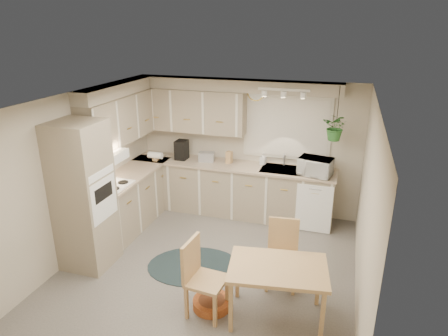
# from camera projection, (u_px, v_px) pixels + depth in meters

# --- Properties ---
(floor) EXTENTS (4.20, 4.20, 0.00)m
(floor) POSITION_uv_depth(u_px,v_px,m) (209.00, 268.00, 5.70)
(floor) COLOR slate
(floor) RESTS_ON ground
(ceiling) EXTENTS (4.20, 4.20, 0.00)m
(ceiling) POSITION_uv_depth(u_px,v_px,m) (206.00, 100.00, 4.87)
(ceiling) COLOR white
(ceiling) RESTS_ON wall_back
(wall_back) EXTENTS (4.00, 0.04, 2.40)m
(wall_back) POSITION_uv_depth(u_px,v_px,m) (247.00, 146.00, 7.17)
(wall_back) COLOR #BAAF9A
(wall_back) RESTS_ON floor
(wall_front) EXTENTS (4.00, 0.04, 2.40)m
(wall_front) POSITION_uv_depth(u_px,v_px,m) (125.00, 284.00, 3.40)
(wall_front) COLOR #BAAF9A
(wall_front) RESTS_ON floor
(wall_left) EXTENTS (0.04, 4.20, 2.40)m
(wall_left) POSITION_uv_depth(u_px,v_px,m) (79.00, 174.00, 5.85)
(wall_left) COLOR #BAAF9A
(wall_left) RESTS_ON floor
(wall_right) EXTENTS (0.04, 4.20, 2.40)m
(wall_right) POSITION_uv_depth(u_px,v_px,m) (367.00, 210.00, 4.72)
(wall_right) COLOR #BAAF9A
(wall_right) RESTS_ON floor
(base_cab_left) EXTENTS (0.60, 1.85, 0.90)m
(base_cab_left) POSITION_uv_depth(u_px,v_px,m) (132.00, 200.00, 6.80)
(base_cab_left) COLOR #9D9176
(base_cab_left) RESTS_ON floor
(base_cab_back) EXTENTS (3.60, 0.60, 0.90)m
(base_cab_back) POSITION_uv_depth(u_px,v_px,m) (231.00, 190.00, 7.21)
(base_cab_back) COLOR #9D9176
(base_cab_back) RESTS_ON floor
(counter_left) EXTENTS (0.64, 1.89, 0.04)m
(counter_left) POSITION_uv_depth(u_px,v_px,m) (130.00, 174.00, 6.64)
(counter_left) COLOR tan
(counter_left) RESTS_ON base_cab_left
(counter_back) EXTENTS (3.64, 0.64, 0.04)m
(counter_back) POSITION_uv_depth(u_px,v_px,m) (231.00, 165.00, 7.04)
(counter_back) COLOR tan
(counter_back) RESTS_ON base_cab_back
(oven_stack) EXTENTS (0.65, 0.65, 2.10)m
(oven_stack) POSITION_uv_depth(u_px,v_px,m) (84.00, 196.00, 5.47)
(oven_stack) COLOR #9D9176
(oven_stack) RESTS_ON floor
(wall_oven_face) EXTENTS (0.02, 0.56, 0.58)m
(wall_oven_face) POSITION_uv_depth(u_px,v_px,m) (104.00, 199.00, 5.38)
(wall_oven_face) COLOR white
(wall_oven_face) RESTS_ON oven_stack
(upper_cab_left) EXTENTS (0.35, 2.00, 0.75)m
(upper_cab_left) POSITION_uv_depth(u_px,v_px,m) (122.00, 119.00, 6.48)
(upper_cab_left) COLOR #9D9176
(upper_cab_left) RESTS_ON wall_left
(upper_cab_back) EXTENTS (2.00, 0.35, 0.75)m
(upper_cab_back) POSITION_uv_depth(u_px,v_px,m) (190.00, 110.00, 7.08)
(upper_cab_back) COLOR #9D9176
(upper_cab_back) RESTS_ON wall_back
(soffit_left) EXTENTS (0.30, 2.00, 0.20)m
(soffit_left) POSITION_uv_depth(u_px,v_px,m) (118.00, 89.00, 6.32)
(soffit_left) COLOR #BAAF9A
(soffit_left) RESTS_ON wall_left
(soffit_back) EXTENTS (3.60, 0.30, 0.20)m
(soffit_back) POSITION_uv_depth(u_px,v_px,m) (234.00, 85.00, 6.71)
(soffit_back) COLOR #BAAF9A
(soffit_back) RESTS_ON wall_back
(cooktop) EXTENTS (0.52, 0.58, 0.02)m
(cooktop) POSITION_uv_depth(u_px,v_px,m) (111.00, 185.00, 6.11)
(cooktop) COLOR white
(cooktop) RESTS_ON counter_left
(range_hood) EXTENTS (0.40, 0.60, 0.14)m
(range_hood) POSITION_uv_depth(u_px,v_px,m) (107.00, 157.00, 5.96)
(range_hood) COLOR white
(range_hood) RESTS_ON upper_cab_left
(window_blinds) EXTENTS (1.40, 0.02, 1.00)m
(window_blinds) POSITION_uv_depth(u_px,v_px,m) (287.00, 128.00, 6.81)
(window_blinds) COLOR white
(window_blinds) RESTS_ON wall_back
(window_frame) EXTENTS (1.50, 0.02, 1.10)m
(window_frame) POSITION_uv_depth(u_px,v_px,m) (287.00, 128.00, 6.81)
(window_frame) COLOR beige
(window_frame) RESTS_ON wall_back
(sink) EXTENTS (0.70, 0.48, 0.10)m
(sink) POSITION_uv_depth(u_px,v_px,m) (282.00, 172.00, 6.80)
(sink) COLOR #A5A8AD
(sink) RESTS_ON counter_back
(dishwasher_front) EXTENTS (0.58, 0.02, 0.83)m
(dishwasher_front) POSITION_uv_depth(u_px,v_px,m) (314.00, 209.00, 6.52)
(dishwasher_front) COLOR white
(dishwasher_front) RESTS_ON base_cab_back
(track_light_bar) EXTENTS (0.80, 0.04, 0.04)m
(track_light_bar) POSITION_uv_depth(u_px,v_px,m) (284.00, 90.00, 6.09)
(track_light_bar) COLOR white
(track_light_bar) RESTS_ON ceiling
(wall_clock) EXTENTS (0.30, 0.03, 0.30)m
(wall_clock) POSITION_uv_depth(u_px,v_px,m) (256.00, 92.00, 6.76)
(wall_clock) COLOR #E0BE4F
(wall_clock) RESTS_ON wall_back
(dining_table) EXTENTS (1.21, 0.90, 0.70)m
(dining_table) POSITION_uv_depth(u_px,v_px,m) (277.00, 292.00, 4.63)
(dining_table) COLOR tan
(dining_table) RESTS_ON floor
(chair_left) EXTENTS (0.48, 0.48, 0.95)m
(chair_left) POSITION_uv_depth(u_px,v_px,m) (207.00, 279.00, 4.66)
(chair_left) COLOR tan
(chair_left) RESTS_ON floor
(chair_back) EXTENTS (0.46, 0.46, 0.90)m
(chair_back) POSITION_uv_depth(u_px,v_px,m) (282.00, 256.00, 5.17)
(chair_back) COLOR tan
(chair_back) RESTS_ON floor
(braided_rug) EXTENTS (1.56, 1.34, 0.01)m
(braided_rug) POSITION_uv_depth(u_px,v_px,m) (194.00, 266.00, 5.73)
(braided_rug) COLOR black
(braided_rug) RESTS_ON floor
(pet_bed) EXTENTS (0.52, 0.52, 0.11)m
(pet_bed) POSITION_uv_depth(u_px,v_px,m) (212.00, 303.00, 4.89)
(pet_bed) COLOR #B06223
(pet_bed) RESTS_ON floor
(microwave) EXTENTS (0.58, 0.39, 0.36)m
(microwave) POSITION_uv_depth(u_px,v_px,m) (316.00, 165.00, 6.48)
(microwave) COLOR white
(microwave) RESTS_ON counter_back
(soap_bottle) EXTENTS (0.13, 0.22, 0.10)m
(soap_bottle) POSITION_uv_depth(u_px,v_px,m) (263.00, 162.00, 7.01)
(soap_bottle) COLOR white
(soap_bottle) RESTS_ON counter_back
(hanging_plant) EXTENTS (0.51, 0.53, 0.33)m
(hanging_plant) POSITION_uv_depth(u_px,v_px,m) (336.00, 130.00, 6.20)
(hanging_plant) COLOR #2C692A
(hanging_plant) RESTS_ON ceiling
(coffee_maker) EXTENTS (0.20, 0.25, 0.35)m
(coffee_maker) POSITION_uv_depth(u_px,v_px,m) (182.00, 150.00, 7.25)
(coffee_maker) COLOR black
(coffee_maker) RESTS_ON counter_back
(toaster) EXTENTS (0.30, 0.20, 0.17)m
(toaster) POSITION_uv_depth(u_px,v_px,m) (206.00, 157.00, 7.17)
(toaster) COLOR #A5A8AD
(toaster) RESTS_ON counter_back
(knife_block) EXTENTS (0.11, 0.11, 0.21)m
(knife_block) POSITION_uv_depth(u_px,v_px,m) (229.00, 157.00, 7.07)
(knife_block) COLOR tan
(knife_block) RESTS_ON counter_back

